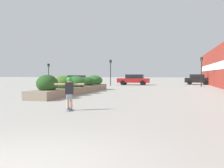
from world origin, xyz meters
TOP-DOWN VIEW (x-y plane):
  - ground_plane at (0.00, 0.00)m, footprint 300.00×300.00m
  - planter_box at (-5.41, 16.08)m, footprint 1.86×12.90m
  - skateboard at (-1.84, 6.35)m, footprint 0.40×0.71m
  - skateboarder at (-1.84, 6.35)m, footprint 1.21×0.49m
  - car_leftmost at (5.98, 37.47)m, footprint 3.89×2.04m
  - car_center_left at (-3.47, 33.88)m, footprint 4.76×2.01m
  - car_center_right at (-13.37, 35.04)m, footprint 4.76×2.00m
  - traffic_light_left at (-6.25, 30.52)m, footprint 0.28×0.30m
  - traffic_light_right at (5.83, 30.09)m, footprint 0.28×0.30m
  - traffic_light_far_left at (-15.62, 30.03)m, footprint 0.28×0.30m

SIDE VIEW (x-z plane):
  - ground_plane at x=0.00m, z-range 0.00..0.00m
  - skateboard at x=-1.84m, z-range 0.02..0.11m
  - planter_box at x=-5.41m, z-range -0.15..1.39m
  - car_center_right at x=-13.37m, z-range 0.05..1.49m
  - car_center_left at x=-3.47m, z-range 0.05..1.63m
  - car_leftmost at x=5.98m, z-range 0.04..1.64m
  - skateboarder at x=-1.84m, z-range 0.23..1.58m
  - traffic_light_far_left at x=-15.62m, z-range 0.60..3.79m
  - traffic_light_left at x=-6.25m, z-range 0.65..4.29m
  - traffic_light_right at x=5.83m, z-range 0.66..4.42m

